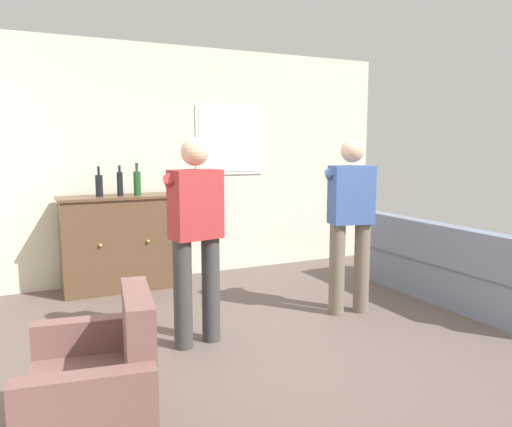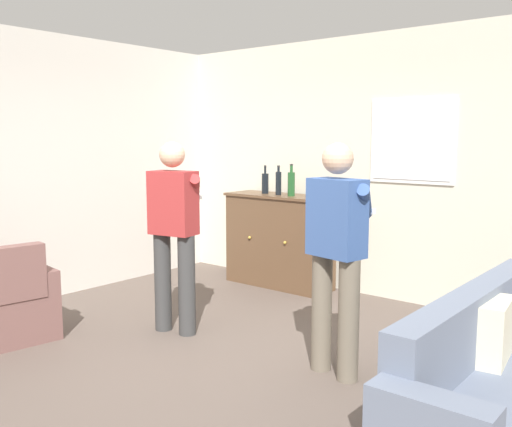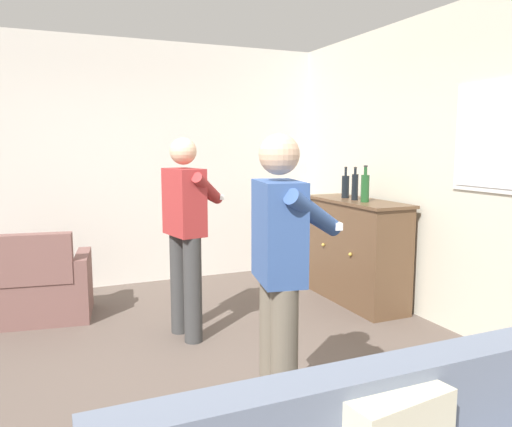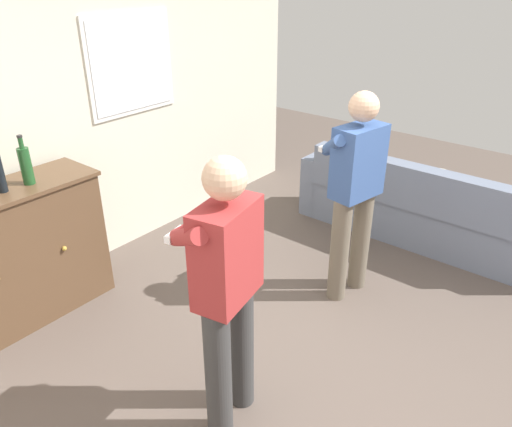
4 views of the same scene
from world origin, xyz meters
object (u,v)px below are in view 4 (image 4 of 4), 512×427
Objects in this scene: couch at (416,211)px; sideboard_cabinet at (17,256)px; bottle_liquor_amber at (26,165)px; person_standing_right at (355,188)px; person_standing_left at (226,288)px.

sideboard_cabinet reaches higher than couch.
sideboard_cabinet is 3.66× the size of bottle_liquor_amber.
bottle_liquor_amber is at bearing 147.20° from couch.
person_standing_right is at bearing 175.36° from couch.
person_standing_left reaches higher than couch.
person_standing_right is at bearing 3.69° from person_standing_left.
bottle_liquor_amber is at bearing 133.79° from person_standing_right.
couch is 6.73× the size of bottle_liquor_amber.
sideboard_cabinet is 0.78× the size of person_standing_left.
sideboard_cabinet is 1.92m from person_standing_left.
couch is 3.54m from sideboard_cabinet.
person_standing_right reaches higher than sideboard_cabinet.
person_standing_right is at bearing -46.21° from bottle_liquor_amber.
person_standing_right is (1.58, 0.10, 0.00)m from person_standing_left.
person_standing_right reaches higher than couch.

